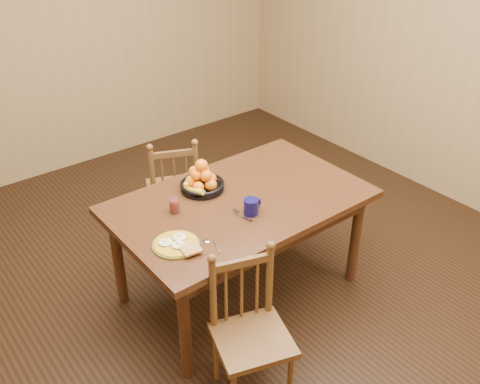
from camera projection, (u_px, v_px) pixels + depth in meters
room at (240, 110)px, 3.08m from camera, size 4.52×5.02×2.72m
dining_table at (240, 210)px, 3.43m from camera, size 1.60×1.00×0.75m
chair_far at (174, 189)px, 4.13m from camera, size 0.51×0.50×0.87m
chair_near at (250, 333)px, 2.85m from camera, size 0.49×0.48×0.87m
breakfast_plate at (177, 244)px, 2.95m from camera, size 0.26×0.29×0.04m
fork at (241, 215)px, 3.22m from camera, size 0.05×0.18×0.00m
spoon at (210, 243)px, 2.98m from camera, size 0.06×0.16×0.01m
coffee_mug at (252, 206)px, 3.21m from camera, size 0.13×0.09×0.10m
juice_glass at (174, 206)px, 3.23m from camera, size 0.06×0.06×0.09m
fruit_bowl at (201, 181)px, 3.45m from camera, size 0.29×0.29×0.22m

